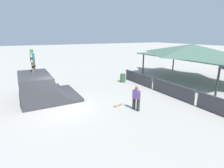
{
  "coord_description": "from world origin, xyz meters",
  "views": [
    {
      "loc": [
        11.02,
        -2.28,
        4.6
      ],
      "look_at": [
        -0.09,
        3.75,
        1.05
      ],
      "focal_mm": 28.0,
      "sensor_mm": 36.0,
      "label": 1
    }
  ],
  "objects_px": {
    "skater_on_deck": "(33,59)",
    "trash_bin": "(123,78)",
    "bystander_walking": "(136,97)",
    "skateboard_on_ground": "(118,105)",
    "skateboard_on_deck": "(34,70)"
  },
  "relations": [
    {
      "from": "skateboard_on_deck",
      "to": "skateboard_on_ground",
      "type": "height_order",
      "value": "skateboard_on_deck"
    },
    {
      "from": "bystander_walking",
      "to": "trash_bin",
      "type": "height_order",
      "value": "bystander_walking"
    },
    {
      "from": "skateboard_on_deck",
      "to": "bystander_walking",
      "type": "distance_m",
      "value": 8.25
    },
    {
      "from": "bystander_walking",
      "to": "skater_on_deck",
      "type": "bearing_deg",
      "value": 28.83
    },
    {
      "from": "skater_on_deck",
      "to": "bystander_walking",
      "type": "distance_m",
      "value": 8.04
    },
    {
      "from": "bystander_walking",
      "to": "skateboard_on_ground",
      "type": "xyz_separation_m",
      "value": [
        -1.17,
        -0.62,
        -0.82
      ]
    },
    {
      "from": "skateboard_on_deck",
      "to": "bystander_walking",
      "type": "xyz_separation_m",
      "value": [
        6.33,
        5.18,
        -1.09
      ]
    },
    {
      "from": "skater_on_deck",
      "to": "skateboard_on_ground",
      "type": "distance_m",
      "value": 7.1
    },
    {
      "from": "skater_on_deck",
      "to": "trash_bin",
      "type": "bearing_deg",
      "value": 109.31
    },
    {
      "from": "skateboard_on_deck",
      "to": "bystander_walking",
      "type": "height_order",
      "value": "skateboard_on_deck"
    },
    {
      "from": "bystander_walking",
      "to": "skateboard_on_ground",
      "type": "height_order",
      "value": "bystander_walking"
    },
    {
      "from": "bystander_walking",
      "to": "skateboard_on_ground",
      "type": "bearing_deg",
      "value": 14.57
    },
    {
      "from": "skater_on_deck",
      "to": "skateboard_on_ground",
      "type": "xyz_separation_m",
      "value": [
        4.59,
        4.61,
        -2.85
      ]
    },
    {
      "from": "skateboard_on_deck",
      "to": "skateboard_on_ground",
      "type": "relative_size",
      "value": 0.99
    },
    {
      "from": "skateboard_on_deck",
      "to": "bystander_walking",
      "type": "bearing_deg",
      "value": 50.9
    }
  ]
}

